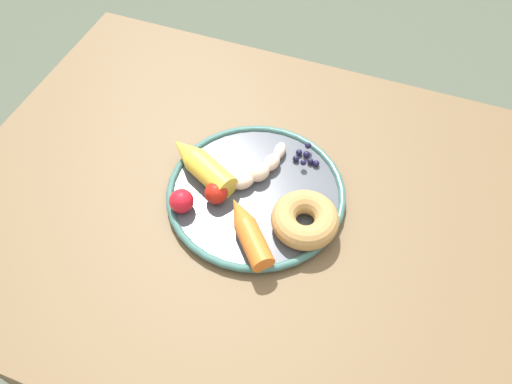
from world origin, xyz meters
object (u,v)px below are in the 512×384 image
tomato_near (181,201)px  tomato_mid (216,193)px  banana (257,171)px  donut (305,220)px  carrot_yellow (201,164)px  plate (256,193)px  dining_table (269,239)px  blueberry_pile (306,157)px  carrot_orange (248,231)px

tomato_near → tomato_mid: tomato_near is taller
banana → tomato_mid: bearing=57.7°
tomato_near → donut: bearing=-169.4°
carrot_yellow → tomato_mid: carrot_yellow is taller
tomato_mid → banana: bearing=-122.3°
plate → carrot_yellow: size_ratio=2.05×
plate → carrot_yellow: bearing=-3.3°
carrot_yellow → dining_table: bearing=171.0°
blueberry_pile → tomato_mid: 0.17m
plate → carrot_orange: carrot_orange is taller
tomato_mid → plate: bearing=-145.7°
plate → carrot_yellow: carrot_yellow is taller
plate → tomato_near: bearing=35.9°
donut → tomato_near: same height
plate → blueberry_pile: 0.11m
tomato_near → tomato_mid: 0.06m
dining_table → donut: (-0.06, 0.02, 0.13)m
banana → blueberry_pile: 0.09m
carrot_orange → tomato_mid: size_ratio=3.11×
banana → carrot_yellow: size_ratio=1.00×
blueberry_pile → donut: bearing=106.5°
carrot_yellow → donut: bearing=168.0°
banana → carrot_orange: carrot_orange is taller
dining_table → blueberry_pile: size_ratio=21.23×
donut → banana: bearing=-32.9°
carrot_yellow → tomato_near: carrot_yellow is taller
carrot_yellow → tomato_mid: bearing=137.4°
banana → tomato_mid: size_ratio=3.80×
carrot_yellow → tomato_mid: size_ratio=3.81×
dining_table → carrot_orange: size_ratio=9.00×
banana → carrot_orange: bearing=104.2°
banana → donut: 0.12m
tomato_near → tomato_mid: (-0.04, -0.03, -0.00)m
carrot_yellow → tomato_mid: (-0.05, 0.04, -0.00)m
dining_table → donut: donut is taller
banana → tomato_near: 0.13m
tomato_mid → blueberry_pile: bearing=-129.7°
blueberry_pile → tomato_near: 0.22m
banana → blueberry_pile: (-0.06, -0.06, -0.00)m
banana → tomato_mid: 0.08m
carrot_orange → carrot_yellow: size_ratio=0.82×
blueberry_pile → plate: bearing=59.8°
blueberry_pile → tomato_mid: bearing=50.3°
carrot_orange → blueberry_pile: size_ratio=2.36×
banana → tomato_near: bearing=49.6°
plate → banana: bearing=-71.9°
blueberry_pile → tomato_near: size_ratio=1.26×
dining_table → tomato_mid: 0.15m
carrot_yellow → blueberry_pile: 0.18m
banana → tomato_mid: (0.04, 0.07, 0.01)m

